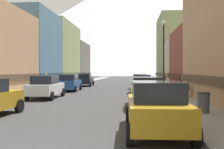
% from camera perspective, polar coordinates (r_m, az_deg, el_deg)
% --- Properties ---
extents(sidewalk_left, '(2.50, 100.00, 0.15)m').
position_cam_1_polar(sidewalk_left, '(40.25, -8.54, -2.17)').
color(sidewalk_left, gray).
rests_on(sidewalk_left, ground).
extents(sidewalk_right, '(2.50, 100.00, 0.15)m').
position_cam_1_polar(sidewalk_right, '(39.30, 9.50, -2.24)').
color(sidewalk_right, gray).
rests_on(sidewalk_right, ground).
extents(storefront_left_2, '(7.49, 9.33, 9.91)m').
position_cam_1_polar(storefront_left_2, '(35.58, -18.68, 5.01)').
color(storefront_left_2, slate).
rests_on(storefront_left_2, ground).
extents(storefront_left_3, '(6.31, 12.70, 10.42)m').
position_cam_1_polar(storefront_left_3, '(45.80, -12.44, 4.39)').
color(storefront_left_3, '#8C9966').
rests_on(storefront_left_3, ground).
extents(storefront_left_4, '(6.46, 11.47, 8.42)m').
position_cam_1_polar(storefront_left_4, '(57.71, -8.85, 2.67)').
color(storefront_left_4, '#66605B').
rests_on(storefront_left_4, ground).
extents(storefront_right_2, '(10.01, 8.20, 6.63)m').
position_cam_1_polar(storefront_right_2, '(29.63, 23.17, 2.76)').
color(storefront_right_2, brown).
rests_on(storefront_right_2, ground).
extents(storefront_right_3, '(7.92, 8.07, 6.21)m').
position_cam_1_polar(storefront_right_3, '(37.42, 17.60, 2.05)').
color(storefront_right_3, beige).
rests_on(storefront_right_3, ground).
extents(storefront_right_4, '(7.44, 9.65, 11.74)m').
position_cam_1_polar(storefront_right_4, '(46.47, 14.81, 5.13)').
color(storefront_right_4, '#8C9966').
rests_on(storefront_right_4, ground).
extents(car_left_1, '(2.18, 4.45, 1.78)m').
position_cam_1_polar(car_left_1, '(20.59, -14.59, -2.69)').
color(car_left_1, silver).
rests_on(car_left_1, ground).
extents(car_left_2, '(2.21, 4.47, 1.78)m').
position_cam_1_polar(car_left_2, '(27.62, -9.52, -1.80)').
color(car_left_2, '#19478C').
rests_on(car_left_2, ground).
extents(car_left_3, '(2.22, 4.47, 1.78)m').
position_cam_1_polar(car_left_3, '(36.50, -5.98, -1.17)').
color(car_left_3, black).
rests_on(car_left_3, ground).
extents(car_right_0, '(2.19, 4.46, 1.78)m').
position_cam_1_polar(car_right_0, '(8.95, 9.79, -7.16)').
color(car_right_0, '#B28419').
rests_on(car_right_0, ground).
extents(car_right_1, '(2.16, 4.44, 1.78)m').
position_cam_1_polar(car_right_1, '(15.36, 7.69, -3.84)').
color(car_right_1, '#B28419').
rests_on(car_right_1, ground).
extents(car_right_2, '(2.14, 4.44, 1.78)m').
position_cam_1_polar(car_right_2, '(24.42, 6.61, -2.13)').
color(car_right_2, silver).
rests_on(car_right_2, ground).
extents(car_right_3, '(2.10, 4.42, 1.78)m').
position_cam_1_polar(car_right_3, '(31.14, 6.22, -1.50)').
color(car_right_3, '#B28419').
rests_on(car_right_3, ground).
extents(trash_bin_right, '(0.59, 0.59, 0.98)m').
position_cam_1_polar(trash_bin_right, '(12.90, 19.80, -5.90)').
color(trash_bin_right, '#4C5156').
rests_on(trash_bin_right, sidewalk_right).
extents(potted_plant_0, '(0.69, 0.69, 1.03)m').
position_cam_1_polar(potted_plant_0, '(20.31, 16.09, -3.20)').
color(potted_plant_0, brown).
rests_on(potted_plant_0, sidewalk_right).
extents(pedestrian_1, '(0.36, 0.36, 1.68)m').
position_cam_1_polar(pedestrian_1, '(27.08, 11.63, -1.80)').
color(pedestrian_1, brown).
rests_on(pedestrian_1, sidewalk_right).
extents(pedestrian_2, '(0.36, 0.36, 1.74)m').
position_cam_1_polar(pedestrian_2, '(28.08, -14.50, -1.66)').
color(pedestrian_2, '#333338').
rests_on(pedestrian_2, sidewalk_left).
extents(streetlamp_right, '(0.36, 0.36, 5.86)m').
position_cam_1_polar(streetlamp_right, '(20.11, 11.47, 6.04)').
color(streetlamp_right, black).
rests_on(streetlamp_right, sidewalk_right).
extents(mountain_backdrop, '(315.82, 315.82, 105.97)m').
position_cam_1_polar(mountain_backdrop, '(268.98, 5.44, 11.67)').
color(mountain_backdrop, silver).
rests_on(mountain_backdrop, ground).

